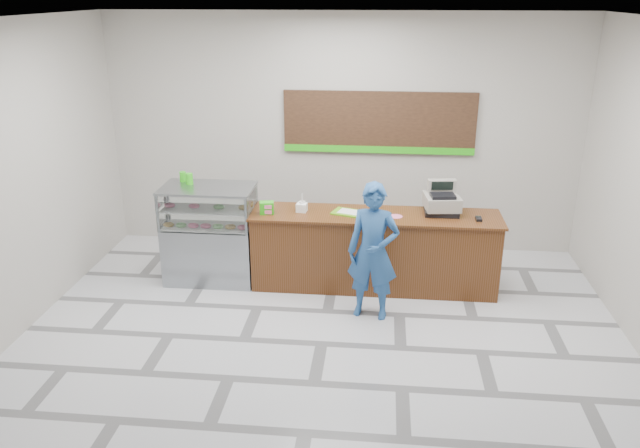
# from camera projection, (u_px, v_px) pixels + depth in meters

# --- Properties ---
(floor) EXTENTS (7.00, 7.00, 0.00)m
(floor) POSITION_uv_depth(u_px,v_px,m) (322.00, 344.00, 7.07)
(floor) COLOR silver
(floor) RESTS_ON ground
(back_wall) EXTENTS (7.00, 0.00, 7.00)m
(back_wall) POSITION_uv_depth(u_px,v_px,m) (341.00, 135.00, 9.25)
(back_wall) COLOR #B7B1A8
(back_wall) RESTS_ON floor
(ceiling) EXTENTS (7.00, 7.00, 0.00)m
(ceiling) POSITION_uv_depth(u_px,v_px,m) (322.00, 20.00, 5.84)
(ceiling) COLOR silver
(ceiling) RESTS_ON back_wall
(sales_counter) EXTENTS (3.26, 0.76, 1.03)m
(sales_counter) POSITION_uv_depth(u_px,v_px,m) (374.00, 251.00, 8.28)
(sales_counter) COLOR #5A2F19
(sales_counter) RESTS_ON floor
(display_case) EXTENTS (1.22, 0.72, 1.33)m
(display_case) POSITION_uv_depth(u_px,v_px,m) (210.00, 233.00, 8.43)
(display_case) COLOR gray
(display_case) RESTS_ON floor
(menu_board) EXTENTS (2.80, 0.06, 0.90)m
(menu_board) POSITION_uv_depth(u_px,v_px,m) (379.00, 124.00, 9.09)
(menu_board) COLOR black
(menu_board) RESTS_ON back_wall
(cash_register) EXTENTS (0.49, 0.51, 0.41)m
(cash_register) POSITION_uv_depth(u_px,v_px,m) (442.00, 201.00, 8.11)
(cash_register) COLOR black
(cash_register) RESTS_ON sales_counter
(card_terminal) EXTENTS (0.07, 0.14, 0.04)m
(card_terminal) POSITION_uv_depth(u_px,v_px,m) (479.00, 219.00, 7.89)
(card_terminal) COLOR black
(card_terminal) RESTS_ON sales_counter
(serving_tray) EXTENTS (0.46, 0.39, 0.02)m
(serving_tray) POSITION_uv_depth(u_px,v_px,m) (348.00, 212.00, 8.13)
(serving_tray) COLOR #66B319
(serving_tray) RESTS_ON sales_counter
(napkin_box) EXTENTS (0.14, 0.14, 0.11)m
(napkin_box) POSITION_uv_depth(u_px,v_px,m) (302.00, 207.00, 8.18)
(napkin_box) COLOR white
(napkin_box) RESTS_ON sales_counter
(straw_cup) EXTENTS (0.09, 0.09, 0.13)m
(straw_cup) POSITION_uv_depth(u_px,v_px,m) (302.00, 206.00, 8.21)
(straw_cup) COLOR silver
(straw_cup) RESTS_ON sales_counter
(promo_box) EXTENTS (0.20, 0.15, 0.16)m
(promo_box) POSITION_uv_depth(u_px,v_px,m) (267.00, 208.00, 8.09)
(promo_box) COLOR #2CC016
(promo_box) RESTS_ON sales_counter
(donut_decal) EXTENTS (0.17, 0.17, 0.00)m
(donut_decal) POSITION_uv_depth(u_px,v_px,m) (396.00, 216.00, 8.02)
(donut_decal) COLOR pink
(donut_decal) RESTS_ON sales_counter
(green_cup_left) EXTENTS (0.09, 0.09, 0.14)m
(green_cup_left) POSITION_uv_depth(u_px,v_px,m) (183.00, 177.00, 8.42)
(green_cup_left) COLOR #2CC016
(green_cup_left) RESTS_ON display_case
(green_cup_right) EXTENTS (0.09, 0.09, 0.15)m
(green_cup_right) POSITION_uv_depth(u_px,v_px,m) (189.00, 179.00, 8.30)
(green_cup_right) COLOR #2CC016
(green_cup_right) RESTS_ON display_case
(customer) EXTENTS (0.68, 0.51, 1.69)m
(customer) POSITION_uv_depth(u_px,v_px,m) (373.00, 252.00, 7.41)
(customer) COLOR #24528F
(customer) RESTS_ON floor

